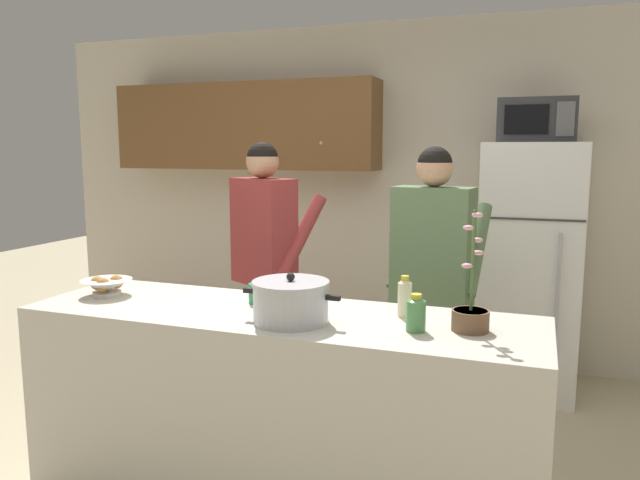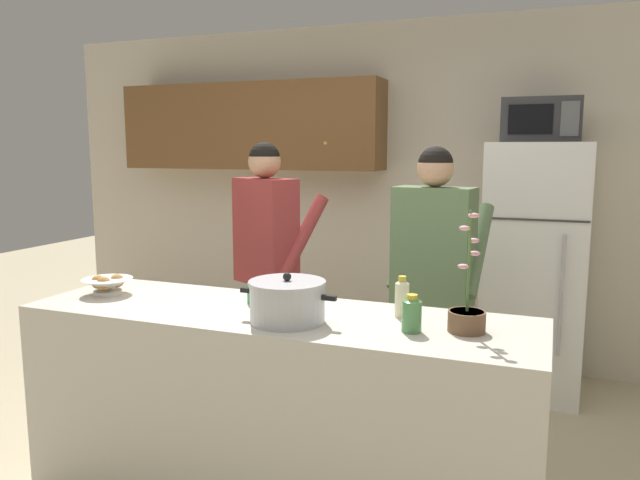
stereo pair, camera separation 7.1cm
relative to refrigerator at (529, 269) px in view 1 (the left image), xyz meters
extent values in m
cube|color=beige|center=(-1.03, 0.45, 0.46)|extent=(6.00, 0.12, 2.60)
cube|color=brown|center=(-2.23, 0.22, 0.98)|extent=(2.21, 0.34, 0.68)
sphere|color=gold|center=(-1.51, 0.05, 0.84)|extent=(0.03, 0.03, 0.03)
cube|color=beige|center=(-1.03, -1.85, -0.38)|extent=(2.33, 0.68, 0.92)
cube|color=white|center=(0.00, 0.00, 0.00)|extent=(0.64, 0.64, 1.69)
cube|color=#333333|center=(0.00, -0.32, 0.37)|extent=(0.63, 0.01, 0.01)
cylinder|color=#B2B2B7|center=(0.18, -0.35, -0.08)|extent=(0.02, 0.02, 0.76)
cube|color=#2D2D30|center=(0.00, -0.02, 0.98)|extent=(0.48, 0.36, 0.28)
cube|color=black|center=(-0.06, -0.20, 0.98)|extent=(0.26, 0.01, 0.18)
cube|color=#59595B|center=(0.17, -0.20, 0.98)|extent=(0.11, 0.01, 0.21)
cylinder|color=black|center=(-1.47, -0.97, -0.43)|extent=(0.11, 0.11, 0.82)
cylinder|color=black|center=(-1.60, -0.90, -0.43)|extent=(0.11, 0.11, 0.82)
cube|color=#993333|center=(-1.53, -0.93, 0.30)|extent=(0.47, 0.38, 0.65)
sphere|color=tan|center=(-1.53, -0.93, 0.72)|extent=(0.20, 0.20, 0.20)
sphere|color=black|center=(-1.53, -0.93, 0.75)|extent=(0.19, 0.19, 0.19)
cylinder|color=#993333|center=(-1.29, -0.93, 0.28)|extent=(0.25, 0.37, 0.50)
cylinder|color=#993333|center=(-1.67, -0.73, 0.28)|extent=(0.25, 0.37, 0.50)
cylinder|color=#726656|center=(-0.41, -1.04, -0.44)|extent=(0.11, 0.11, 0.81)
cylinder|color=#726656|center=(-0.56, -1.02, -0.44)|extent=(0.11, 0.11, 0.81)
cube|color=#59724C|center=(-0.49, -1.03, 0.28)|extent=(0.44, 0.26, 0.64)
sphere|color=tan|center=(-0.49, -1.03, 0.70)|extent=(0.19, 0.19, 0.19)
sphere|color=black|center=(-0.49, -1.03, 0.72)|extent=(0.19, 0.19, 0.19)
cylinder|color=#59724C|center=(-0.26, -0.94, 0.26)|extent=(0.13, 0.38, 0.49)
cylinder|color=#59724C|center=(-0.68, -0.88, 0.26)|extent=(0.13, 0.38, 0.49)
cylinder|color=silver|center=(-0.92, -1.97, 0.16)|extent=(0.32, 0.32, 0.16)
cylinder|color=silver|center=(-0.92, -1.97, 0.25)|extent=(0.33, 0.33, 0.02)
sphere|color=black|center=(-0.92, -1.97, 0.27)|extent=(0.04, 0.04, 0.04)
cube|color=black|center=(-1.11, -1.97, 0.20)|extent=(0.06, 0.02, 0.02)
cube|color=black|center=(-0.73, -1.97, 0.20)|extent=(0.06, 0.02, 0.02)
cylinder|color=#2D8C4C|center=(-1.19, -1.73, 0.12)|extent=(0.09, 0.09, 0.10)
torus|color=#2D8C4C|center=(-1.13, -1.73, 0.12)|extent=(0.06, 0.01, 0.06)
cylinder|color=white|center=(-1.97, -1.85, 0.09)|extent=(0.14, 0.14, 0.02)
cone|color=white|center=(-1.97, -1.85, 0.13)|extent=(0.25, 0.25, 0.06)
sphere|color=tan|center=(-2.00, -1.87, 0.14)|extent=(0.07, 0.07, 0.07)
sphere|color=tan|center=(-1.94, -1.82, 0.14)|extent=(0.07, 0.07, 0.07)
sphere|color=tan|center=(-1.95, -1.89, 0.14)|extent=(0.07, 0.07, 0.07)
cylinder|color=#4C8C4C|center=(-0.40, -1.92, 0.14)|extent=(0.08, 0.08, 0.13)
cone|color=#4C8C4C|center=(-0.40, -1.92, 0.21)|extent=(0.08, 0.08, 0.02)
cylinder|color=gold|center=(-0.40, -1.92, 0.22)|extent=(0.04, 0.04, 0.02)
cylinder|color=beige|center=(-0.49, -1.72, 0.15)|extent=(0.06, 0.06, 0.15)
cone|color=beige|center=(-0.49, -1.72, 0.24)|extent=(0.06, 0.06, 0.02)
cylinder|color=gold|center=(-0.49, -1.72, 0.25)|extent=(0.03, 0.03, 0.02)
cylinder|color=brown|center=(-0.19, -1.84, 0.12)|extent=(0.15, 0.15, 0.09)
cylinder|color=#38281E|center=(-0.19, -1.84, 0.16)|extent=(0.14, 0.14, 0.01)
cylinder|color=#4C7238|center=(-0.19, -1.84, 0.36)|extent=(0.01, 0.02, 0.41)
ellipsoid|color=pink|center=(-0.21, -1.85, 0.34)|extent=(0.04, 0.03, 0.02)
ellipsoid|color=pink|center=(-0.17, -1.83, 0.40)|extent=(0.04, 0.03, 0.02)
ellipsoid|color=pink|center=(-0.18, -1.82, 0.45)|extent=(0.04, 0.03, 0.02)
ellipsoid|color=pink|center=(-0.21, -1.85, 0.50)|extent=(0.04, 0.03, 0.02)
ellipsoid|color=pink|center=(-0.18, -1.84, 0.55)|extent=(0.04, 0.03, 0.02)
camera|label=1|loc=(0.04, -4.27, 0.81)|focal=34.14mm
camera|label=2|loc=(0.11, -4.25, 0.81)|focal=34.14mm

